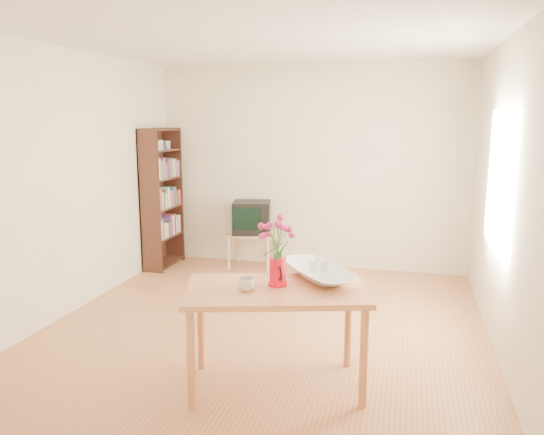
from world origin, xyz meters
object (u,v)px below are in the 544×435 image
(television, at_px, (252,217))
(pitcher, at_px, (278,273))
(table, at_px, (276,301))
(bowl, at_px, (319,246))
(mug, at_px, (247,284))

(television, bearing_deg, pitcher, -82.53)
(table, distance_m, television, 3.18)
(bowl, bearing_deg, pitcher, -136.44)
(television, bearing_deg, mug, -86.56)
(bowl, relative_size, television, 0.95)
(table, height_order, television, television)
(mug, bearing_deg, television, -120.85)
(pitcher, distance_m, bowl, 0.38)
(bowl, distance_m, television, 3.01)
(pitcher, xyz_separation_m, mug, (-0.18, -0.17, -0.05))
(table, xyz_separation_m, mug, (-0.18, -0.10, 0.14))
(mug, distance_m, bowl, 0.63)
(table, relative_size, mug, 12.25)
(mug, bearing_deg, bowl, 176.65)
(table, height_order, pitcher, pitcher)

